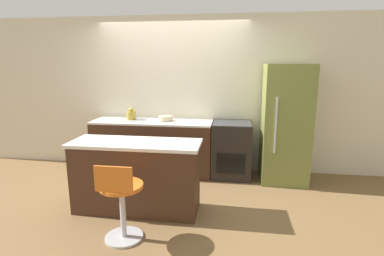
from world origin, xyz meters
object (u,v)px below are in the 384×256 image
oven_range (231,149)px  mixing_bowl (166,118)px  refrigerator (285,124)px  stool_chair (121,201)px  kettle (131,115)px

oven_range → mixing_bowl: (-1.09, 0.03, 0.49)m
oven_range → mixing_bowl: size_ratio=3.97×
refrigerator → mixing_bowl: (-1.91, 0.07, 0.03)m
stool_chair → mixing_bowl: (0.01, 2.04, 0.50)m
mixing_bowl → oven_range: bearing=-1.4°
oven_range → stool_chair: bearing=-118.6°
refrigerator → kettle: size_ratio=9.00×
kettle → mixing_bowl: kettle is taller
refrigerator → kettle: 2.49m
kettle → stool_chair: bearing=-74.1°
refrigerator → mixing_bowl: refrigerator is taller
refrigerator → mixing_bowl: size_ratio=8.02×
stool_chair → kettle: (-0.58, 2.04, 0.54)m
oven_range → stool_chair: oven_range is taller
oven_range → refrigerator: (0.81, -0.05, 0.46)m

